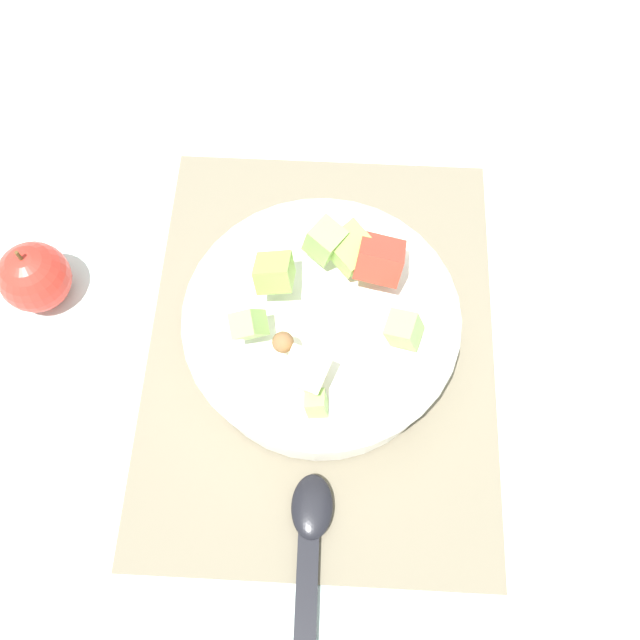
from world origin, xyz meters
The scene contains 5 objects.
ground_plane centered at (0.00, 0.00, 0.00)m, with size 2.40×2.40×0.00m, color silver.
placemat centered at (0.00, 0.00, 0.00)m, with size 0.44×0.33×0.01m, color #756B56.
salad_bowl centered at (0.00, 0.00, 0.05)m, with size 0.25×0.25×0.12m.
serving_spoon centered at (0.20, 0.00, 0.01)m, with size 0.22×0.04×0.01m.
whole_apple centered at (-0.04, -0.28, 0.03)m, with size 0.07×0.07×0.08m.
Camera 1 is at (0.28, 0.01, 0.64)m, focal length 40.43 mm.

